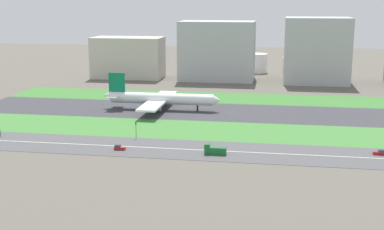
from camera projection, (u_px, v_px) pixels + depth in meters
The scene contains 17 objects.
ground_plane at pixel (231, 112), 275.30m from camera, with size 800.00×800.00×0.00m, color #5B564C.
runway at pixel (231, 112), 275.29m from camera, with size 280.00×46.00×0.10m, color #38383D.
grass_median_north at pixel (238, 98), 314.77m from camera, with size 280.00×36.00×0.10m, color #3D7A33.
grass_median_south at pixel (223, 131), 235.81m from camera, with size 280.00×36.00×0.10m, color #427F38.
highway at pixel (214, 151), 205.00m from camera, with size 280.00×28.00×0.10m, color #4C4C4F.
highway_centerline at pixel (214, 151), 204.99m from camera, with size 266.00×0.50×0.01m, color silver.
airliner at pixel (159, 99), 280.34m from camera, with size 65.00×56.00×19.70m.
car_1 at pixel (119, 148), 206.07m from camera, with size 4.40×1.80×2.00m.
truck_0 at pixel (215, 150), 199.73m from camera, with size 8.40×2.50×4.00m.
car_2 at pixel (380, 153), 199.39m from camera, with size 4.40×1.80×2.00m.
traffic_light at pixel (136, 129), 222.35m from camera, with size 0.36×0.50×7.20m.
terminal_building at pixel (128, 58), 396.25m from camera, with size 53.16×26.57×30.91m, color beige.
hangar_building at pixel (217, 51), 383.83m from camera, with size 54.83×32.05×43.37m, color #B2B2B7.
office_tower at pixel (317, 50), 371.90m from camera, with size 45.50×38.14×46.45m, color #B2B2B7.
fuel_tank_west at pixel (257, 63), 425.68m from camera, with size 16.58×16.58×15.56m, color silver.
fuel_tank_centre at pixel (294, 65), 421.17m from camera, with size 17.58×17.58×13.19m, color silver.
fuel_tank_east at pixel (327, 67), 416.98m from camera, with size 22.86×22.86×12.05m, color silver.
Camera 1 is at (23.79, -268.84, 58.24)m, focal length 48.49 mm.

